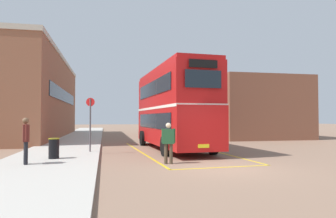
{
  "coord_description": "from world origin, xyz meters",
  "views": [
    {
      "loc": [
        -4.27,
        -10.61,
        1.86
      ],
      "look_at": [
        -0.27,
        8.55,
        2.45
      ],
      "focal_mm": 32.63,
      "sensor_mm": 36.0,
      "label": 1
    }
  ],
  "objects": [
    {
      "name": "ground_plane",
      "position": [
        0.0,
        14.4,
        0.0
      ],
      "size": [
        135.6,
        135.6,
        0.0
      ],
      "primitive_type": "plane",
      "color": "#846651"
    },
    {
      "name": "sidewalk_left",
      "position": [
        -6.5,
        16.8,
        0.07
      ],
      "size": [
        4.0,
        57.6,
        0.14
      ],
      "primitive_type": "cube",
      "color": "#B2ADA3",
      "rests_on": "ground"
    },
    {
      "name": "brick_building_left",
      "position": [
        -11.55,
        20.47,
        3.82
      ],
      "size": [
        7.03,
        22.38,
        7.64
      ],
      "color": "brown",
      "rests_on": "ground"
    },
    {
      "name": "depot_building_right",
      "position": [
        9.52,
        20.55,
        2.79
      ],
      "size": [
        8.11,
        16.87,
        5.58
      ],
      "color": "brown",
      "rests_on": "ground"
    },
    {
      "name": "double_decker_bus",
      "position": [
        -0.27,
        7.14,
        2.51
      ],
      "size": [
        3.22,
        9.95,
        4.75
      ],
      "color": "black",
      "rests_on": "ground"
    },
    {
      "name": "single_deck_bus",
      "position": [
        3.12,
        22.14,
        1.64
      ],
      "size": [
        3.16,
        8.46,
        3.02
      ],
      "color": "black",
      "rests_on": "ground"
    },
    {
      "name": "pedestrian_boarding",
      "position": [
        -1.71,
        1.58,
        0.96
      ],
      "size": [
        0.55,
        0.34,
        1.67
      ],
      "color": "#473828",
      "rests_on": "ground"
    },
    {
      "name": "pedestrian_waiting_near",
      "position": [
        -7.14,
        1.64,
        1.15
      ],
      "size": [
        0.34,
        0.57,
        1.74
      ],
      "color": "black",
      "rests_on": "sidewalk_left"
    },
    {
      "name": "litter_bin",
      "position": [
        -6.37,
        3.13,
        0.58
      ],
      "size": [
        0.46,
        0.46,
        0.87
      ],
      "color": "black",
      "rests_on": "sidewalk_left"
    },
    {
      "name": "bus_stop_sign",
      "position": [
        -4.99,
        5.65,
        1.8
      ],
      "size": [
        0.44,
        0.1,
        2.78
      ],
      "color": "#4C4C51",
      "rests_on": "sidewalk_left"
    },
    {
      "name": "bay_marking_yellow",
      "position": [
        -0.22,
        5.28,
        0.0
      ],
      "size": [
        4.86,
        12.06,
        0.01
      ],
      "color": "gold",
      "rests_on": "ground"
    }
  ]
}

